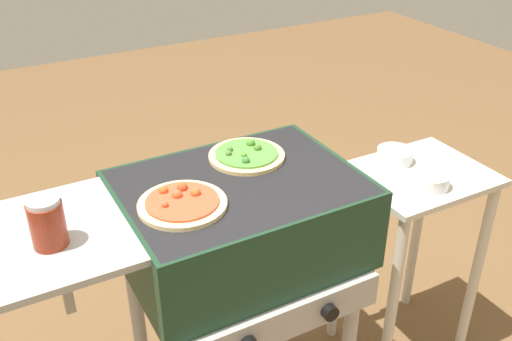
{
  "coord_description": "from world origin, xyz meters",
  "views": [
    {
      "loc": [
        -0.6,
        -1.19,
        1.68
      ],
      "look_at": [
        0.05,
        0.0,
        0.92
      ],
      "focal_mm": 40.98,
      "sensor_mm": 36.0,
      "label": 1
    }
  ],
  "objects_px": {
    "prep_table": "(412,227)",
    "topping_bowl_near": "(430,181)",
    "grill": "(236,228)",
    "pizza_pepperoni": "(182,203)",
    "topping_bowl_far": "(395,156)",
    "pizza_veggie": "(247,155)",
    "sauce_jar": "(47,223)"
  },
  "relations": [
    {
      "from": "prep_table",
      "to": "topping_bowl_near",
      "type": "relative_size",
      "value": 6.41
    },
    {
      "from": "prep_table",
      "to": "topping_bowl_near",
      "type": "distance_m",
      "value": 0.25
    },
    {
      "from": "grill",
      "to": "topping_bowl_near",
      "type": "relative_size",
      "value": 8.22
    },
    {
      "from": "pizza_pepperoni",
      "to": "prep_table",
      "type": "xyz_separation_m",
      "value": [
        0.84,
        0.04,
        -0.37
      ]
    },
    {
      "from": "topping_bowl_near",
      "to": "topping_bowl_far",
      "type": "relative_size",
      "value": 0.97
    },
    {
      "from": "pizza_veggie",
      "to": "prep_table",
      "type": "xyz_separation_m",
      "value": [
        0.58,
        -0.11,
        -0.37
      ]
    },
    {
      "from": "sauce_jar",
      "to": "topping_bowl_near",
      "type": "relative_size",
      "value": 1.02
    },
    {
      "from": "topping_bowl_far",
      "to": "prep_table",
      "type": "bearing_deg",
      "value": -75.67
    },
    {
      "from": "sauce_jar",
      "to": "prep_table",
      "type": "relative_size",
      "value": 0.16
    },
    {
      "from": "topping_bowl_far",
      "to": "sauce_jar",
      "type": "bearing_deg",
      "value": -172.7
    },
    {
      "from": "grill",
      "to": "prep_table",
      "type": "height_order",
      "value": "grill"
    },
    {
      "from": "pizza_pepperoni",
      "to": "prep_table",
      "type": "bearing_deg",
      "value": 2.6
    },
    {
      "from": "pizza_pepperoni",
      "to": "prep_table",
      "type": "relative_size",
      "value": 0.3
    },
    {
      "from": "prep_table",
      "to": "topping_bowl_far",
      "type": "relative_size",
      "value": 6.24
    },
    {
      "from": "topping_bowl_far",
      "to": "topping_bowl_near",
      "type": "bearing_deg",
      "value": -93.29
    },
    {
      "from": "grill",
      "to": "sauce_jar",
      "type": "height_order",
      "value": "sauce_jar"
    },
    {
      "from": "pizza_veggie",
      "to": "sauce_jar",
      "type": "relative_size",
      "value": 1.83
    },
    {
      "from": "sauce_jar",
      "to": "prep_table",
      "type": "xyz_separation_m",
      "value": [
        1.16,
        0.05,
        -0.42
      ]
    },
    {
      "from": "pizza_veggie",
      "to": "topping_bowl_far",
      "type": "xyz_separation_m",
      "value": [
        0.55,
        -0.01,
        -0.14
      ]
    },
    {
      "from": "pizza_pepperoni",
      "to": "topping_bowl_near",
      "type": "bearing_deg",
      "value": -3.02
    },
    {
      "from": "pizza_veggie",
      "to": "prep_table",
      "type": "height_order",
      "value": "pizza_veggie"
    },
    {
      "from": "pizza_pepperoni",
      "to": "topping_bowl_far",
      "type": "height_order",
      "value": "pizza_pepperoni"
    },
    {
      "from": "prep_table",
      "to": "topping_bowl_far",
      "type": "height_order",
      "value": "topping_bowl_far"
    },
    {
      "from": "topping_bowl_near",
      "to": "pizza_veggie",
      "type": "bearing_deg",
      "value": 160.78
    },
    {
      "from": "sauce_jar",
      "to": "pizza_pepperoni",
      "type": "bearing_deg",
      "value": 1.28
    },
    {
      "from": "sauce_jar",
      "to": "topping_bowl_far",
      "type": "xyz_separation_m",
      "value": [
        1.13,
        0.14,
        -0.19
      ]
    },
    {
      "from": "sauce_jar",
      "to": "topping_bowl_near",
      "type": "bearing_deg",
      "value": -1.8
    },
    {
      "from": "pizza_pepperoni",
      "to": "topping_bowl_far",
      "type": "relative_size",
      "value": 1.85
    },
    {
      "from": "topping_bowl_near",
      "to": "grill",
      "type": "bearing_deg",
      "value": 173.2
    },
    {
      "from": "topping_bowl_far",
      "to": "grill",
      "type": "bearing_deg",
      "value": -170.89
    },
    {
      "from": "grill",
      "to": "pizza_pepperoni",
      "type": "xyz_separation_m",
      "value": [
        -0.16,
        -0.03,
        0.15
      ]
    },
    {
      "from": "topping_bowl_near",
      "to": "topping_bowl_far",
      "type": "xyz_separation_m",
      "value": [
        0.01,
        0.18,
        0.0
      ]
    }
  ]
}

